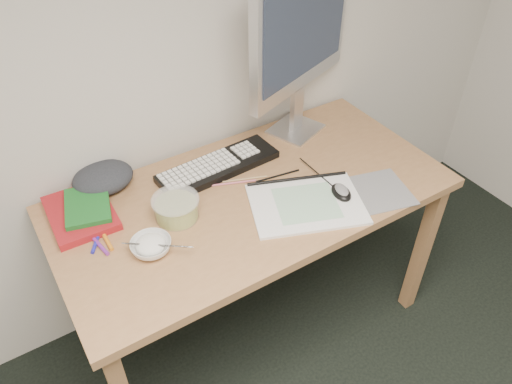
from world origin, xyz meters
TOP-DOWN VIEW (x-y plane):
  - desk at (0.16, 1.43)m, footprint 1.40×0.70m
  - mousepad at (0.53, 1.20)m, footprint 0.28×0.26m
  - sketchpad at (0.28, 1.28)m, footprint 0.45×0.39m
  - keyboard at (0.12, 1.61)m, footprint 0.47×0.18m
  - monitor at (0.52, 1.68)m, footprint 0.55×0.24m
  - mouse at (0.41, 1.25)m, footprint 0.08×0.11m
  - rice_bowl at (-0.26, 1.36)m, footprint 0.15×0.15m
  - chopsticks at (-0.24, 1.33)m, footprint 0.18×0.14m
  - fruit_tub at (-0.12, 1.46)m, footprint 0.16×0.16m
  - book_red at (-0.39, 1.63)m, footprint 0.21×0.27m
  - book_green at (-0.37, 1.63)m, footprint 0.19×0.23m
  - cloth_lump at (-0.27, 1.75)m, footprint 0.22×0.20m
  - pencil_pink at (0.11, 1.52)m, footprint 0.18×0.08m
  - pencil_tan at (0.17, 1.51)m, footprint 0.16×0.06m
  - pencil_black at (0.29, 1.46)m, footprint 0.17×0.03m
  - marker_blue at (-0.38, 1.50)m, footprint 0.08×0.11m
  - marker_orange at (-0.36, 1.50)m, footprint 0.01×0.14m
  - marker_purple at (-0.39, 1.48)m, footprint 0.04×0.14m

SIDE VIEW (x-z plane):
  - desk at x=0.16m, z-range 0.29..1.04m
  - mousepad at x=0.53m, z-range 0.75..0.75m
  - pencil_tan at x=0.17m, z-range 0.75..0.76m
  - pencil_black at x=0.29m, z-range 0.75..0.76m
  - pencil_pink at x=0.11m, z-range 0.75..0.76m
  - sketchpad at x=0.28m, z-range 0.75..0.76m
  - marker_blue at x=-0.38m, z-range 0.75..0.76m
  - marker_purple at x=-0.39m, z-range 0.75..0.76m
  - marker_orange at x=-0.36m, z-range 0.75..0.76m
  - book_red at x=-0.39m, z-range 0.75..0.78m
  - keyboard at x=0.12m, z-range 0.75..0.78m
  - rice_bowl at x=-0.26m, z-range 0.75..0.79m
  - mouse at x=0.41m, z-range 0.76..0.79m
  - book_green at x=-0.37m, z-range 0.78..0.79m
  - cloth_lump at x=-0.27m, z-range 0.75..0.83m
  - fruit_tub at x=-0.12m, z-range 0.75..0.83m
  - chopsticks at x=-0.24m, z-range 0.78..0.80m
  - monitor at x=0.52m, z-range 0.83..1.50m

